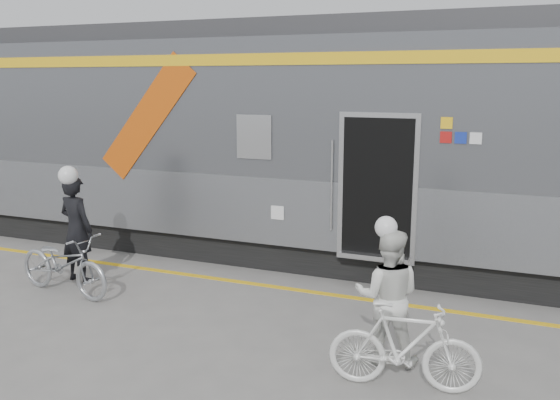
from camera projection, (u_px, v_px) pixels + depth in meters
The scene contains 9 objects.
ground at pixel (235, 349), 7.05m from camera, with size 90.00×90.00×0.00m, color slate.
train at pixel (279, 140), 10.87m from camera, with size 24.00×3.17×4.10m.
safety_strip at pixel (298, 290), 9.00m from camera, with size 24.00×0.12×0.01m, color yellow.
man at pixel (76, 229), 9.27m from camera, with size 0.62×0.41×1.70m, color black.
bicycle_left at pixel (64, 264), 8.77m from camera, with size 0.62×1.78×0.93m, color #A9ADB1.
woman at pixel (388, 296), 6.60m from camera, with size 0.75×0.58×1.54m, color silver.
bicycle_right at pixel (404, 346), 6.05m from camera, with size 0.44×1.56×0.94m, color white.
helmet_man at pixel (72, 166), 9.07m from camera, with size 0.29×0.29×0.29m, color white.
helmet_woman at pixel (391, 218), 6.42m from camera, with size 0.25×0.25×0.25m, color white.
Camera 1 is at (2.95, -5.88, 3.14)m, focal length 38.00 mm.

